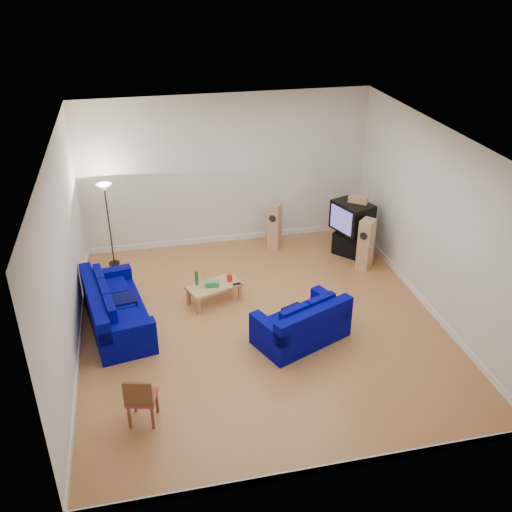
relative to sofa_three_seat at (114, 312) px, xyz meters
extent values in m
cube|color=#975B2E|center=(2.43, -0.44, -0.29)|extent=(6.00, 6.50, 0.01)
cube|color=white|center=(2.43, -0.44, 2.91)|extent=(6.00, 6.50, 0.01)
cube|color=silver|center=(2.43, 2.81, 1.31)|extent=(6.00, 0.01, 3.20)
cube|color=silver|center=(2.43, -3.69, 1.31)|extent=(6.00, 0.01, 3.20)
cube|color=silver|center=(-0.57, -0.44, 1.31)|extent=(0.01, 6.50, 3.20)
cube|color=silver|center=(5.43, -0.44, 1.31)|extent=(0.01, 6.50, 3.20)
cube|color=white|center=(2.43, 2.80, -0.23)|extent=(6.00, 0.02, 0.12)
cube|color=white|center=(2.43, -3.68, -0.23)|extent=(6.00, 0.02, 0.12)
cube|color=white|center=(-0.56, -0.44, -0.23)|extent=(0.02, 6.50, 0.12)
cube|color=white|center=(5.42, -0.44, -0.23)|extent=(0.02, 6.50, 0.12)
cube|color=#00005A|center=(0.06, 0.01, -0.10)|extent=(1.22, 2.15, 0.39)
cube|color=#00005A|center=(-0.28, -0.05, 0.29)|extent=(0.56, 2.03, 0.40)
cube|color=#00005A|center=(-0.11, 0.91, 0.21)|extent=(0.90, 0.36, 0.22)
cube|color=#00005A|center=(0.22, -0.89, 0.21)|extent=(0.90, 0.36, 0.22)
cube|color=#050635|center=(0.19, 0.03, 0.19)|extent=(0.43, 0.43, 0.11)
cube|color=#00005A|center=(2.96, -1.00, -0.11)|extent=(1.68, 1.34, 0.36)
cube|color=#00005A|center=(3.08, -1.29, 0.26)|extent=(1.43, 0.76, 0.37)
cube|color=#00005A|center=(2.37, -1.25, 0.18)|extent=(0.50, 0.83, 0.21)
cube|color=#00005A|center=(3.55, -0.75, 0.18)|extent=(0.50, 0.83, 0.21)
cube|color=#050635|center=(2.90, -0.88, 0.16)|extent=(0.46, 0.46, 0.10)
cube|color=tan|center=(1.76, 0.42, 0.03)|extent=(1.06, 0.78, 0.05)
cube|color=tan|center=(1.43, 0.10, -0.14)|extent=(0.08, 0.08, 0.30)
cube|color=tan|center=(1.30, 0.45, -0.14)|extent=(0.08, 0.08, 0.30)
cube|color=tan|center=(2.22, 0.39, -0.14)|extent=(0.08, 0.08, 0.30)
cube|color=tan|center=(2.09, 0.75, -0.14)|extent=(0.08, 0.08, 0.30)
cylinder|color=#197233|center=(1.46, 0.51, 0.19)|extent=(0.07, 0.07, 0.28)
cube|color=green|center=(1.72, 0.39, 0.10)|extent=(0.24, 0.14, 0.10)
cylinder|color=red|center=(2.06, 0.50, 0.13)|extent=(0.14, 0.14, 0.14)
cube|color=black|center=(2.16, 0.36, 0.06)|extent=(0.15, 0.07, 0.02)
cube|color=black|center=(4.85, 1.60, -0.06)|extent=(0.83, 0.86, 0.47)
cube|color=black|center=(4.87, 1.60, 0.22)|extent=(0.50, 0.52, 0.09)
cube|color=black|center=(4.80, 1.62, 0.57)|extent=(0.80, 0.93, 0.60)
cube|color=#524AA3|center=(4.52, 1.52, 0.57)|extent=(0.23, 0.59, 0.48)
cube|color=tan|center=(4.89, 1.62, 0.94)|extent=(0.39, 0.35, 0.13)
cube|color=tan|center=(3.34, 2.26, 0.21)|extent=(0.36, 0.38, 1.01)
cylinder|color=black|center=(3.25, 2.14, 0.45)|extent=(0.14, 0.10, 0.15)
cube|color=tan|center=(4.88, 1.02, 0.23)|extent=(0.39, 0.39, 1.05)
cylinder|color=black|center=(4.76, 0.91, 0.48)|extent=(0.12, 0.13, 0.15)
cylinder|color=black|center=(-0.02, 2.26, -0.28)|extent=(0.22, 0.22, 0.03)
cylinder|color=black|center=(-0.02, 2.26, 0.54)|extent=(0.03, 0.03, 1.61)
cone|color=white|center=(-0.02, 2.26, 1.37)|extent=(0.29, 0.29, 0.13)
cube|color=brown|center=(0.19, -2.42, -0.10)|extent=(0.04, 0.04, 0.38)
cube|color=brown|center=(0.26, -2.12, -0.10)|extent=(0.04, 0.04, 0.38)
cube|color=brown|center=(0.49, -2.49, -0.10)|extent=(0.04, 0.04, 0.38)
cube|color=brown|center=(0.56, -2.19, -0.10)|extent=(0.04, 0.04, 0.38)
cube|color=#9B323E|center=(0.37, -2.31, 0.10)|extent=(0.46, 0.46, 0.05)
cube|color=brown|center=(0.33, -2.47, 0.31)|extent=(0.37, 0.13, 0.38)
camera|label=1|loc=(0.61, -8.27, 5.34)|focal=40.00mm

